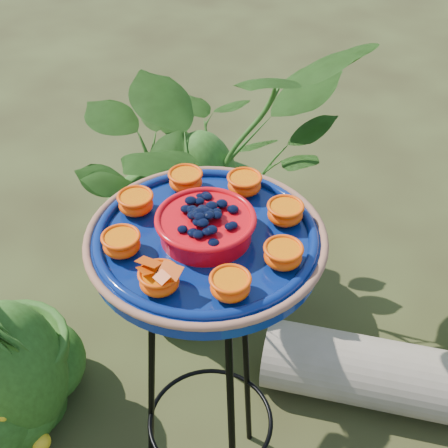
% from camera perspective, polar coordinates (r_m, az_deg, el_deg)
% --- Properties ---
extents(tripod_stand, '(0.35, 0.36, 0.86)m').
position_cam_1_polar(tripod_stand, '(1.43, -1.38, -12.65)').
color(tripod_stand, black).
rests_on(tripod_stand, ground).
extents(feeder_dish, '(0.50, 0.50, 0.10)m').
position_cam_1_polar(feeder_dish, '(1.16, -1.66, -1.20)').
color(feeder_dish, navy).
rests_on(feeder_dish, tripod_stand).
extents(driftwood_log, '(0.68, 0.38, 0.21)m').
position_cam_1_polar(driftwood_log, '(1.99, 13.21, -13.05)').
color(driftwood_log, gray).
rests_on(driftwood_log, ground).
extents(shrub_back_left, '(1.08, 1.14, 0.99)m').
position_cam_1_polar(shrub_back_left, '(2.01, -2.09, 4.26)').
color(shrub_back_left, '#244612').
rests_on(shrub_back_left, ground).
extents(shrub_front_left, '(0.52, 0.52, 0.74)m').
position_cam_1_polar(shrub_front_left, '(1.77, -19.47, -10.14)').
color(shrub_front_left, '#244612').
rests_on(shrub_front_left, ground).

